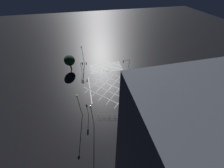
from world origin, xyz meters
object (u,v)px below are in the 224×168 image
object	(u,v)px
traffic_light_se_main	(84,65)
street_tree_far	(69,60)
traffic_light_ne_cross	(87,108)
street_tree_near	(69,62)
traffic_light_nw_main	(147,97)
street_lamp_east	(91,111)
street_lamp_west	(79,102)
traffic_light_sw_main	(126,62)
traffic_light_se_cross	(83,66)
street_lamp_far	(82,52)

from	to	relation	value
traffic_light_se_main	street_tree_far	bearing A→B (deg)	146.80
traffic_light_ne_cross	street_tree_near	xyz separation A→B (m)	(4.64, -21.31, 0.47)
traffic_light_se_main	traffic_light_nw_main	bearing A→B (deg)	-49.14
street_lamp_east	street_lamp_west	distance (m)	4.33
street_lamp_east	traffic_light_sw_main	bearing A→B (deg)	-124.40
traffic_light_se_cross	street_tree_near	size ratio (longest dim) A/B	0.93
traffic_light_se_main	traffic_light_sw_main	xyz separation A→B (m)	(-15.42, 0.35, -0.61)
traffic_light_sw_main	traffic_light_se_main	bearing A→B (deg)	-1.31
traffic_light_se_main	street_lamp_far	xyz separation A→B (m)	(-0.07, -5.18, 2.44)
traffic_light_se_cross	street_tree_near	distance (m)	5.39
street_tree_near	street_lamp_east	bearing A→B (deg)	103.05
street_lamp_east	street_lamp_far	bearing A→B (deg)	-88.69
traffic_light_ne_cross	traffic_light_nw_main	xyz separation A→B (m)	(-16.22, -0.26, -0.60)
street_tree_near	street_tree_far	distance (m)	0.64
traffic_light_se_cross	street_lamp_far	world-z (taller)	street_lamp_far
traffic_light_nw_main	street_lamp_far	xyz separation A→B (m)	(15.78, -23.51, 3.19)
street_lamp_far	street_tree_near	bearing A→B (deg)	25.85
traffic_light_nw_main	street_lamp_east	size ratio (longest dim) A/B	0.43
traffic_light_ne_cross	traffic_light_se_cross	bearing A→B (deg)	0.28
traffic_light_se_main	street_lamp_east	size ratio (longest dim) A/B	0.56
traffic_light_se_cross	street_lamp_far	distance (m)	5.87
street_tree_far	traffic_light_ne_cross	bearing A→B (deg)	101.74
street_lamp_far	traffic_light_se_main	bearing A→B (deg)	89.27
traffic_light_se_main	traffic_light_nw_main	size ratio (longest dim) A/B	1.32
traffic_light_se_cross	street_lamp_far	size ratio (longest dim) A/B	0.57
street_lamp_east	street_tree_far	size ratio (longest dim) A/B	1.32
street_lamp_west	traffic_light_sw_main	bearing A→B (deg)	-133.84
traffic_light_se_main	traffic_light_ne_cross	world-z (taller)	traffic_light_se_main
traffic_light_se_main	street_lamp_far	distance (m)	5.73
street_lamp_west	traffic_light_se_main	bearing A→B (deg)	-96.15
traffic_light_ne_cross	street_lamp_far	world-z (taller)	street_lamp_far
traffic_light_sw_main	street_lamp_far	bearing A→B (deg)	-19.83
street_lamp_east	street_tree_far	xyz separation A→B (m)	(5.58, -25.07, -1.89)
street_lamp_east	street_tree_near	bearing A→B (deg)	-76.95
traffic_light_sw_main	traffic_light_nw_main	xyz separation A→B (m)	(-0.43, 17.97, -0.13)
traffic_light_sw_main	traffic_light_nw_main	size ratio (longest dim) A/B	1.06
traffic_light_nw_main	traffic_light_se_cross	bearing A→B (deg)	-48.09
traffic_light_se_main	traffic_light_ne_cross	xyz separation A→B (m)	(0.37, 18.59, -0.14)
traffic_light_nw_main	street_lamp_west	size ratio (longest dim) A/B	0.41
street_lamp_west	street_tree_near	bearing A→B (deg)	-81.88
street_lamp_east	street_lamp_far	size ratio (longest dim) A/B	0.97
traffic_light_se_cross	street_lamp_west	bearing A→B (deg)	-4.77
traffic_light_se_cross	street_tree_far	distance (m)	5.60
traffic_light_nw_main	street_tree_far	size ratio (longest dim) A/B	0.56
traffic_light_ne_cross	traffic_light_sw_main	xyz separation A→B (m)	(-15.79, -18.23, -0.47)
traffic_light_se_main	street_lamp_far	world-z (taller)	street_lamp_far
traffic_light_sw_main	traffic_light_ne_cross	bearing A→B (deg)	49.11
street_lamp_west	street_tree_near	world-z (taller)	street_lamp_west
street_lamp_east	street_tree_near	distance (m)	25.35
traffic_light_nw_main	street_tree_near	distance (m)	29.66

